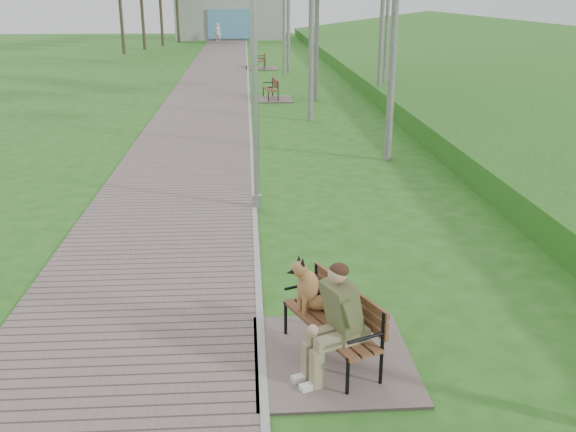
# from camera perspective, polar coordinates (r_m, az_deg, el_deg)

# --- Properties ---
(ground) EXTENTS (120.00, 120.00, 0.00)m
(ground) POSITION_cam_1_polar(r_m,az_deg,el_deg) (13.75, -3.01, 0.99)
(ground) COLOR #246017
(ground) RESTS_ON ground
(walkway) EXTENTS (3.50, 67.00, 0.04)m
(walkway) POSITION_cam_1_polar(r_m,az_deg,el_deg) (34.86, -6.51, 12.13)
(walkway) COLOR #73645D
(walkway) RESTS_ON ground
(kerb) EXTENTS (0.10, 67.00, 0.05)m
(kerb) POSITION_cam_1_polar(r_m,az_deg,el_deg) (34.82, -3.57, 12.22)
(kerb) COLOR #999993
(kerb) RESTS_ON ground
(embankment) EXTENTS (14.00, 70.00, 1.60)m
(embankment) POSITION_cam_1_polar(r_m,az_deg,el_deg) (35.47, 16.64, 11.56)
(embankment) COLOR #468530
(embankment) RESTS_ON ground
(building_north) EXTENTS (10.00, 5.20, 4.00)m
(building_north) POSITION_cam_1_polar(r_m,az_deg,el_deg) (64.08, -5.18, 17.19)
(building_north) COLOR #9E9E99
(building_north) RESTS_ON ground
(bench_main) EXTENTS (1.94, 2.16, 1.70)m
(bench_main) POSITION_cam_1_polar(r_m,az_deg,el_deg) (7.88, 3.45, -9.87)
(bench_main) COLOR #73645D
(bench_main) RESTS_ON ground
(bench_second) EXTENTS (1.74, 1.93, 1.07)m
(bench_second) POSITION_cam_1_polar(r_m,az_deg,el_deg) (27.50, -1.56, 10.71)
(bench_second) COLOR #73645D
(bench_second) RESTS_ON ground
(bench_third) EXTENTS (1.86, 2.07, 1.14)m
(bench_third) POSITION_cam_1_polar(r_m,az_deg,el_deg) (39.00, -2.41, 13.28)
(bench_third) COLOR #73645D
(bench_third) RESTS_ON ground
(lamp_post_near) EXTENTS (0.20, 0.20, 5.22)m
(lamp_post_near) POSITION_cam_1_polar(r_m,az_deg,el_deg) (12.94, -2.93, 10.96)
(lamp_post_near) COLOR #9D9FA5
(lamp_post_near) RESTS_ON ground
(lamp_post_second) EXTENTS (0.22, 0.22, 5.57)m
(lamp_post_second) POSITION_cam_1_polar(r_m,az_deg,el_deg) (26.67, -2.97, 15.62)
(lamp_post_second) COLOR #9D9FA5
(lamp_post_second) RESTS_ON ground
(lamp_post_third) EXTENTS (0.20, 0.20, 5.20)m
(lamp_post_third) POSITION_cam_1_polar(r_m,az_deg,el_deg) (46.89, -3.36, 17.00)
(lamp_post_third) COLOR #9D9FA5
(lamp_post_third) RESTS_ON ground
(pedestrian_near) EXTENTS (0.64, 0.46, 1.63)m
(pedestrian_near) POSITION_cam_1_polar(r_m,az_deg,el_deg) (60.59, -6.26, 15.92)
(pedestrian_near) COLOR white
(pedestrian_near) RESTS_ON ground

